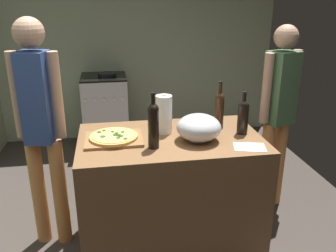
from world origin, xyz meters
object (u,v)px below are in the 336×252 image
wine_bottle_clear (219,109)px  paper_towel_roll (164,114)px  wine_bottle_amber (154,124)px  person_in_red (278,107)px  mixing_bowl (199,128)px  wine_bottle_green (243,115)px  pizza (114,136)px  stove (106,112)px  person_in_stripes (40,123)px

wine_bottle_clear → paper_towel_roll: bearing=-177.3°
wine_bottle_amber → person_in_red: person_in_red is taller
mixing_bowl → wine_bottle_green: 0.36m
pizza → paper_towel_roll: paper_towel_roll is taller
person_in_red → pizza: bearing=-164.9°
stove → person_in_red: size_ratio=0.59×
mixing_bowl → wine_bottle_amber: wine_bottle_amber is taller
wine_bottle_clear → wine_bottle_green: (0.14, -0.14, -0.02)m
pizza → wine_bottle_green: wine_bottle_green is taller
mixing_bowl → wine_bottle_amber: 0.34m
mixing_bowl → wine_bottle_green: wine_bottle_green is taller
pizza → mixing_bowl: size_ratio=1.09×
pizza → paper_towel_roll: size_ratio=1.18×
wine_bottle_clear → wine_bottle_green: size_ratio=1.15×
mixing_bowl → person_in_stripes: person_in_stripes is taller
wine_bottle_amber → wine_bottle_green: 0.69m
wine_bottle_amber → person_in_stripes: (-0.78, 0.35, -0.07)m
pizza → wine_bottle_clear: (0.80, 0.11, 0.13)m
person_in_stripes → pizza: bearing=-19.0°
person_in_stripes → person_in_red: person_in_stripes is taller
wine_bottle_clear → person_in_stripes: size_ratio=0.21×
pizza → wine_bottle_green: bearing=-1.4°
wine_bottle_amber → person_in_red: (1.15, 0.55, -0.12)m
stove → paper_towel_roll: bearing=-77.1°
mixing_bowl → person_in_stripes: size_ratio=0.18×
person_in_stripes → stove: bearing=76.8°
mixing_bowl → person_in_red: person_in_red is taller
wine_bottle_clear → person_in_red: person_in_red is taller
person_in_stripes → person_in_red: (1.93, 0.20, -0.05)m
paper_towel_roll → person_in_red: size_ratio=0.17×
pizza → wine_bottle_amber: wine_bottle_amber is taller
person_in_stripes → wine_bottle_green: bearing=-7.9°
mixing_bowl → paper_towel_roll: (-0.22, 0.19, 0.05)m
wine_bottle_green → person_in_red: (0.48, 0.40, -0.09)m
wine_bottle_green → stove: size_ratio=0.33×
paper_towel_roll → person_in_stripes: person_in_stripes is taller
pizza → wine_bottle_clear: bearing=8.1°
wine_bottle_amber → wine_bottle_clear: bearing=28.0°
wine_bottle_amber → stove: wine_bottle_amber is taller
wine_bottle_amber → person_in_red: size_ratio=0.23×
paper_towel_roll → wine_bottle_green: size_ratio=0.90×
mixing_bowl → wine_bottle_green: bearing=11.7°
wine_bottle_clear → pizza: bearing=-171.9°
wine_bottle_clear → wine_bottle_green: wine_bottle_clear is taller
mixing_bowl → person_in_stripes: bearing=166.1°
pizza → stove: stove is taller
mixing_bowl → person_in_stripes: 1.14m
wine_bottle_amber → person_in_stripes: size_ratio=0.22×
mixing_bowl → wine_bottle_green: size_ratio=0.98×
wine_bottle_amber → wine_bottle_green: size_ratio=1.20×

